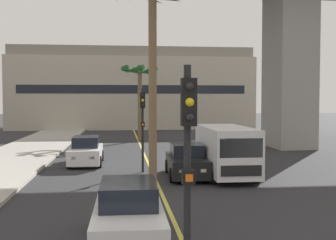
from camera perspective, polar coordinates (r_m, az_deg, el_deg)
The scene contains 10 objects.
lane_stripe_center at distance 24.41m, azimuth -2.63°, elevation -5.82°, with size 0.14×56.00×0.01m, color #DBCC4C.
pier_building_backdrop at distance 54.75m, azimuth -4.75°, elevation 4.10°, with size 29.88×8.04×10.01m.
car_queue_front at distance 24.49m, azimuth -10.86°, elevation -4.15°, with size 1.84×4.10×1.56m.
car_queue_second at distance 11.07m, azimuth -5.28°, elevation -12.57°, with size 1.87×4.12×1.56m.
car_queue_third at distance 20.21m, azimuth 2.50°, elevation -5.56°, with size 1.95×4.16×1.56m.
delivery_van at distance 20.23m, azimuth 7.74°, elevation -3.96°, with size 2.18×5.26×2.36m.
traffic_light_median_near at distance 6.92m, azimuth 2.67°, elevation -4.96°, with size 0.24×0.37×4.20m.
traffic_light_median_far at distance 21.31m, azimuth -3.39°, elevation 0.25°, with size 0.24×0.37×4.20m.
palm_tree_near_median at distance 37.81m, azimuth -3.85°, elevation 5.43°, with size 3.22×3.44×6.68m.
palm_tree_mid_median at distance 17.42m, azimuth -2.02°, elevation 14.85°, with size 3.54×3.55×8.48m.
Camera 1 is at (-1.58, -0.09, 3.64)m, focal length 45.76 mm.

